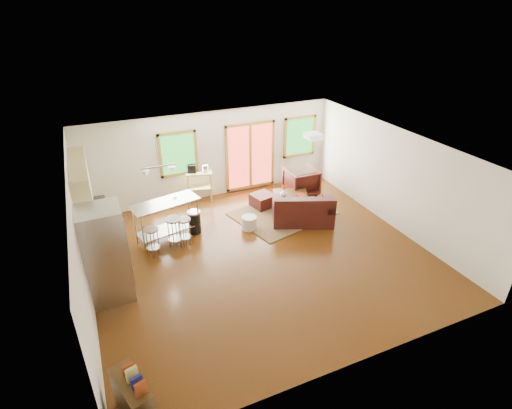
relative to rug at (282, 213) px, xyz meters
name	(u,v)px	position (x,y,z in m)	size (l,w,h in m)	color
floor	(261,255)	(-1.38, -1.58, -0.02)	(7.50, 7.00, 0.02)	#341A06
ceiling	(262,150)	(-1.38, -1.58, 2.60)	(7.50, 7.00, 0.02)	silver
back_wall	(212,155)	(-1.38, 1.93, 1.29)	(7.50, 0.02, 2.60)	beige
left_wall	(80,244)	(-5.14, -1.58, 1.29)	(0.02, 7.00, 2.60)	beige
right_wall	(395,179)	(2.38, -1.58, 1.29)	(0.02, 7.00, 2.60)	beige
front_wall	(358,306)	(-1.38, -5.09, 1.29)	(7.50, 0.02, 2.60)	beige
window_left	(178,154)	(-2.38, 1.88, 1.49)	(1.10, 0.05, 1.30)	#1B561E
french_doors	(250,156)	(-0.18, 1.88, 1.09)	(1.60, 0.05, 2.10)	#B13522
window_right	(300,137)	(1.52, 1.88, 1.49)	(1.10, 0.05, 1.30)	#1B561E
rug	(282,213)	(0.00, 0.00, 0.00)	(2.55, 1.96, 0.03)	#415936
loveseat	(303,211)	(0.27, -0.63, 0.32)	(1.82, 1.45, 0.85)	black
coffee_table	(290,194)	(0.45, 0.41, 0.32)	(1.12, 0.90, 0.39)	#34220E
armchair	(301,180)	(1.09, 0.92, 0.44)	(0.89, 0.83, 0.91)	black
ottoman	(262,201)	(-0.33, 0.63, 0.18)	(0.58, 0.58, 0.39)	black
pouf	(249,223)	(-1.17, -0.36, 0.16)	(0.40, 0.40, 0.35)	beige
vase	(284,192)	(0.16, 0.28, 0.51)	(0.24, 0.25, 0.34)	silver
book	(298,192)	(0.52, 0.09, 0.53)	(0.21, 0.03, 0.28)	maroon
cabinets	(93,217)	(-4.86, 0.12, 0.91)	(0.64, 2.24, 2.30)	tan
refrigerator	(107,254)	(-4.72, -1.66, 0.99)	(0.83, 0.78, 2.00)	#B7BABC
island	(167,214)	(-3.20, 0.03, 0.69)	(1.72, 0.99, 1.02)	#B7BABC
cup	(175,199)	(-2.94, 0.14, 0.99)	(0.11, 0.09, 0.11)	silver
bar_stool_a	(152,236)	(-3.69, -0.57, 0.53)	(0.45, 0.45, 0.72)	#B7BABC
bar_stool_b	(174,226)	(-3.14, -0.44, 0.58)	(0.47, 0.47, 0.80)	#B7BABC
bar_stool_c	(184,226)	(-2.90, -0.42, 0.52)	(0.44, 0.44, 0.72)	#B7BABC
trash_can	(195,222)	(-2.52, 0.05, 0.30)	(0.34, 0.34, 0.61)	black
kitchen_cart	(198,176)	(-1.88, 1.78, 0.78)	(0.85, 0.66, 1.15)	tan
bookshelf	(134,399)	(-4.73, -4.59, 0.37)	(0.54, 0.88, 0.97)	#34220E
ceiling_flush	(313,136)	(0.22, -0.98, 2.52)	(0.35, 0.35, 0.12)	white
pendant_light	(159,171)	(-3.28, -0.08, 1.88)	(0.80, 0.18, 0.79)	gray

